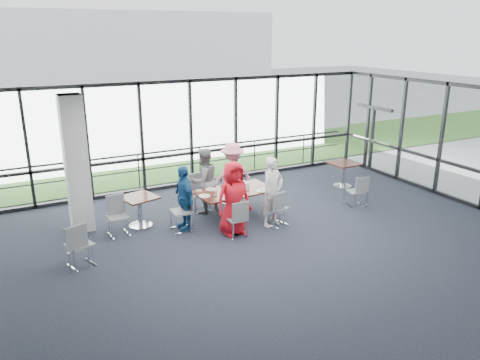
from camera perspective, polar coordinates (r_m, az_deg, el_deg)
name	(u,v)px	position (r m, az deg, el deg)	size (l,w,h in m)	color
floor	(278,248)	(10.36, 4.60, -8.25)	(12.00, 10.00, 0.02)	black
ceiling	(281,101)	(9.42, 5.08, 9.61)	(12.00, 10.00, 0.04)	white
curtain_wall_back	(191,134)	(14.11, -6.01, 5.66)	(12.00, 0.10, 3.20)	white
curtain_wall_right	(472,147)	(13.83, 26.48, 3.65)	(0.10, 10.00, 3.20)	white
exit_door	(372,139)	(16.37, 15.78, 4.78)	(0.12, 1.60, 2.10)	black
structural_column	(76,165)	(11.34, -19.33, 1.79)	(0.50, 0.50, 3.20)	silver
apron	(146,150)	(19.11, -11.38, 3.58)	(80.00, 70.00, 0.02)	gray
grass_strip	(162,161)	(17.24, -9.51, 2.27)	(80.00, 5.00, 0.01)	#295A24
hangar_main	(114,51)	(40.91, -15.10, 14.93)	(24.00, 10.00, 6.00)	silver
guard_rail	(185,164)	(14.92, -6.72, 1.94)	(0.06, 0.06, 12.00)	#2D2D33
main_table	(234,195)	(11.64, -0.68, -1.83)	(1.98, 1.17, 0.75)	#37100E
side_table_left	(139,202)	(11.45, -12.20, -2.64)	(0.94, 0.94, 0.75)	#37100E
side_table_right	(344,167)	(14.42, 12.51, 1.58)	(0.83, 0.83, 0.75)	#37100E
diner_near_left	(233,198)	(10.69, -0.82, -2.25)	(0.85, 0.55, 1.74)	red
diner_near_right	(273,192)	(11.19, 4.00, -1.44)	(0.62, 0.46, 1.71)	silver
diner_far_left	(204,181)	(12.05, -4.42, -0.10)	(0.82, 0.51, 1.69)	slate
diner_far_right	(232,174)	(12.52, -0.93, 0.70)	(1.11, 0.57, 1.72)	pink
diner_end	(184,198)	(11.06, -6.85, -2.16)	(0.91, 0.50, 1.56)	#1A4E8B
chair_main_nl	(236,219)	(10.70, -0.45, -4.72)	(0.42, 0.42, 0.87)	gray
chair_main_nr	(277,208)	(11.34, 4.53, -3.46)	(0.42, 0.42, 0.87)	gray
chair_main_fl	(199,193)	(12.24, -4.97, -1.64)	(0.46, 0.46, 0.95)	gray
chair_main_fr	(230,186)	(12.75, -1.22, -0.78)	(0.47, 0.47, 0.96)	gray
chair_main_end	(182,211)	(11.07, -7.10, -3.82)	(0.47, 0.47, 0.96)	gray
chair_spare_la	(80,245)	(9.89, -18.95, -7.47)	(0.46, 0.46, 0.93)	gray
chair_spare_lb	(118,217)	(11.10, -14.69, -4.39)	(0.44, 0.44, 0.90)	gray
chair_spare_r	(356,191)	(12.93, 13.95, -1.35)	(0.40, 0.40, 0.83)	gray
plate_nl	(224,198)	(11.03, -2.00, -2.23)	(0.27, 0.27, 0.01)	white
plate_nr	(262,191)	(11.55, 2.67, -1.30)	(0.26, 0.26, 0.01)	white
plate_fl	(211,189)	(11.67, -3.58, -1.13)	(0.26, 0.26, 0.01)	white
plate_fr	(244,183)	(12.16, 0.47, -0.31)	(0.28, 0.28, 0.01)	white
plate_end	(205,196)	(11.21, -4.33, -1.95)	(0.28, 0.28, 0.01)	white
tumbler_a	(232,193)	(11.22, -1.04, -1.55)	(0.07, 0.07, 0.14)	white
tumbler_b	(248,188)	(11.53, 0.95, -0.99)	(0.07, 0.07, 0.15)	white
tumbler_c	(232,185)	(11.80, -0.98, -0.58)	(0.07, 0.07, 0.13)	white
tumbler_d	(216,194)	(11.14, -2.99, -1.69)	(0.07, 0.07, 0.14)	white
menu_a	(240,196)	(11.17, -0.06, -1.99)	(0.30, 0.21, 0.00)	silver
menu_b	(267,188)	(11.79, 3.30, -0.96)	(0.28, 0.19, 0.00)	silver
menu_c	(231,186)	(11.91, -1.08, -0.73)	(0.28, 0.19, 0.00)	silver
condiment_caddy	(234,188)	(11.69, -0.73, -1.00)	(0.10, 0.07, 0.04)	black
ketchup_bottle	(234,186)	(11.65, -0.74, -0.70)	(0.06, 0.06, 0.18)	#B61828
green_bottle	(239,186)	(11.62, -0.16, -0.69)	(0.05, 0.05, 0.20)	#277C46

